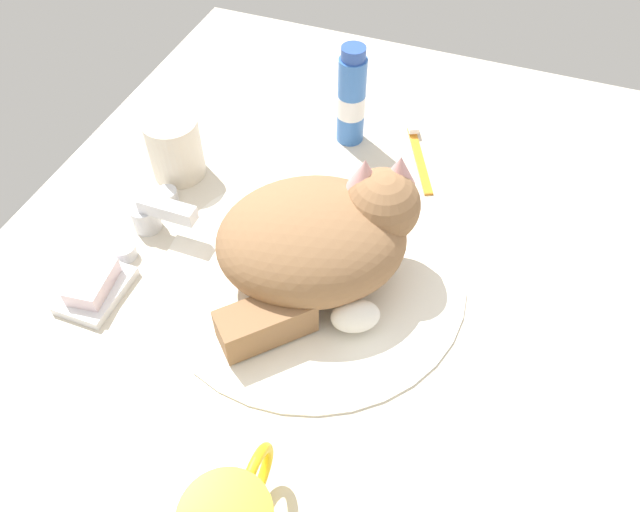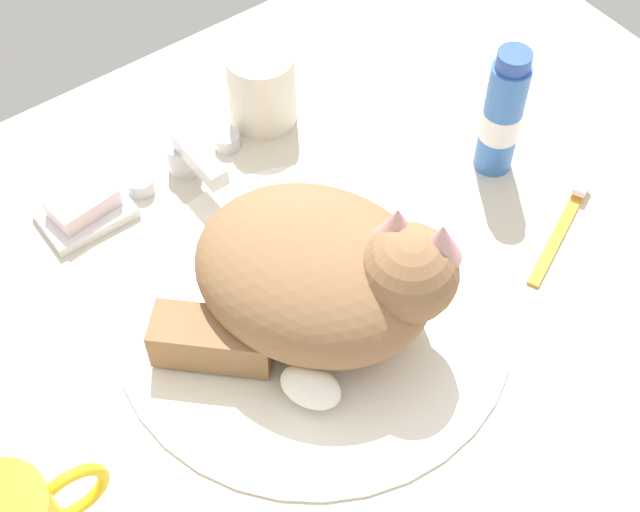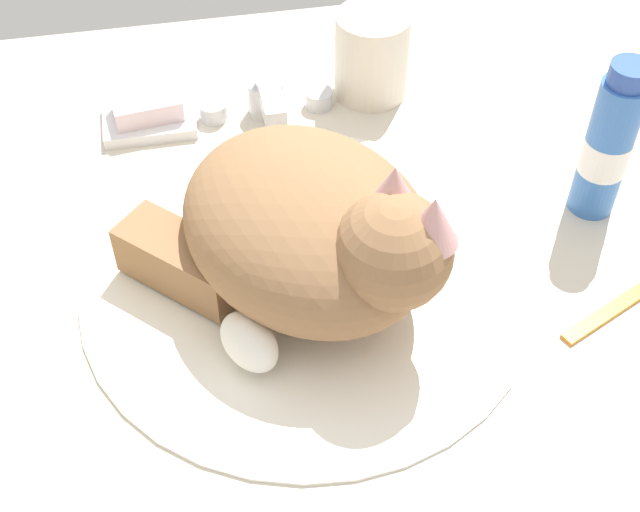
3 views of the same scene
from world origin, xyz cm
name	(u,v)px [view 2 (image 2 of 3)]	position (x,y,z in cm)	size (l,w,h in cm)	color
ground_plane	(314,322)	(0.00, 0.00, -1.50)	(110.00, 82.50, 3.00)	beige
sink_basin	(314,311)	(0.00, 0.00, 0.34)	(37.66, 37.66, 0.68)	white
faucet	(189,159)	(0.00, 22.06, 2.38)	(13.49, 9.39, 5.62)	silver
cat	(324,276)	(0.37, -1.06, 6.89)	(28.63, 28.01, 14.79)	#936B47
rinse_cup	(262,88)	(11.00, 24.48, 4.47)	(7.42, 7.42, 8.94)	silver
soap_dish	(86,214)	(-11.72, 23.28, 0.60)	(9.00, 6.40, 1.20)	white
soap_bar	(83,203)	(-11.72, 23.28, 2.28)	(6.56, 4.12, 2.16)	silver
toothpaste_bottle	(502,115)	(26.74, 4.20, 7.13)	(4.11, 4.11, 15.22)	#3870C6
toothbrush	(563,225)	(26.33, -6.59, 0.52)	(13.82, 7.30, 1.60)	orange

